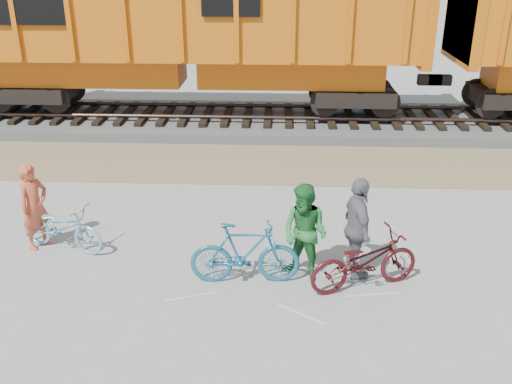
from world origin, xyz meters
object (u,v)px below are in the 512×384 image
bicycle_blue (62,227)px  person_woman (357,228)px  bicycle_maroon (365,261)px  hopper_car_center (190,29)px  person_man (305,233)px  bicycle_teal (245,253)px  person_solo (34,206)px

bicycle_blue → person_woman: bearing=-79.9°
bicycle_maroon → hopper_car_center: bearing=3.8°
hopper_car_center → person_man: size_ratio=8.13×
bicycle_blue → bicycle_maroon: bicycle_maroon is taller
hopper_car_center → person_man: (3.27, -9.10, -2.15)m
bicycle_teal → person_man: 1.06m
bicycle_maroon → person_solo: 6.13m
bicycle_teal → person_solo: (-4.01, 1.09, 0.28)m
bicycle_maroon → person_solo: person_solo is taller
person_solo → bicycle_teal: bearing=-77.5°
hopper_car_center → person_solo: bearing=-102.0°
bicycle_maroon → person_solo: bearing=58.3°
bicycle_blue → bicycle_maroon: (5.50, -1.07, 0.04)m
person_solo → hopper_car_center: bearing=15.7°
bicycle_blue → bicycle_teal: 3.65m
hopper_car_center → bicycle_teal: 9.88m
hopper_car_center → person_woman: 10.11m
hopper_car_center → bicycle_blue: 8.77m
bicycle_maroon → bicycle_teal: bearing=67.1°
bicycle_teal → person_solo: 4.17m
bicycle_blue → person_woman: 5.46m
bicycle_teal → person_man: size_ratio=1.08×
bicycle_maroon → person_man: 1.09m
bicycle_blue → bicycle_teal: size_ratio=0.95×
bicycle_blue → person_woman: size_ratio=0.97×
bicycle_teal → person_man: bearing=-82.0°
bicycle_maroon → person_man: (-0.99, 0.28, 0.35)m
bicycle_teal → person_man: person_man is taller
person_solo → person_man: bearing=-72.4°
hopper_car_center → person_man: hopper_car_center is taller
bicycle_blue → person_solo: (-0.50, 0.10, 0.37)m
bicycle_blue → hopper_car_center: bearing=8.7°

